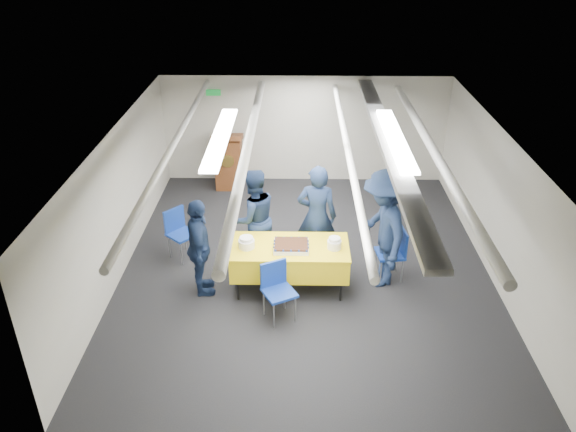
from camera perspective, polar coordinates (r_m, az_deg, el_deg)
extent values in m
plane|color=black|center=(9.45, 1.79, -5.05)|extent=(7.00, 7.00, 0.00)
cube|color=beige|center=(12.08, 1.72, 8.75)|extent=(6.00, 0.02, 2.30)
cube|color=beige|center=(9.31, -16.82, 1.27)|extent=(0.02, 7.00, 2.30)
cube|color=beige|center=(9.41, 20.43, 0.94)|extent=(0.02, 7.00, 2.30)
cube|color=white|center=(8.41, 2.03, 8.09)|extent=(6.00, 7.00, 0.02)
cylinder|color=silver|center=(8.65, -11.46, 7.33)|extent=(0.10, 6.90, 0.10)
cylinder|color=silver|center=(8.50, -4.12, 7.16)|extent=(0.14, 6.90, 0.14)
cylinder|color=silver|center=(8.51, 6.08, 6.82)|extent=(0.10, 6.90, 0.10)
cylinder|color=silver|center=(8.74, 14.64, 6.34)|extent=(0.14, 6.90, 0.14)
cube|color=gray|center=(8.55, 10.15, 7.35)|extent=(0.28, 6.90, 0.08)
cube|color=white|center=(8.50, -6.86, 7.96)|extent=(0.25, 2.60, 0.04)
cube|color=white|center=(8.54, 10.86, 7.77)|extent=(0.25, 2.60, 0.04)
cube|color=#0C591E|center=(11.95, -7.59, 12.32)|extent=(0.30, 0.04, 0.12)
cylinder|color=black|center=(8.61, -5.09, -7.46)|extent=(0.04, 0.04, 0.36)
cylinder|color=black|center=(8.59, 5.39, -7.56)|extent=(0.04, 0.04, 0.36)
cylinder|color=black|center=(9.12, -4.71, -5.14)|extent=(0.04, 0.04, 0.36)
cylinder|color=black|center=(9.11, 5.13, -5.24)|extent=(0.04, 0.04, 0.36)
cube|color=yellow|center=(8.62, 0.18, -4.35)|extent=(1.78, 0.85, 0.39)
cube|color=yellow|center=(8.51, 0.18, -3.15)|extent=(1.80, 0.87, 0.03)
cube|color=white|center=(8.42, 0.33, -3.13)|extent=(0.52, 0.42, 0.06)
cube|color=black|center=(8.40, 0.33, -2.87)|extent=(0.50, 0.40, 0.03)
sphere|color=navy|center=(8.25, -1.28, -3.54)|extent=(0.04, 0.04, 0.04)
sphere|color=navy|center=(8.57, -1.19, -2.21)|extent=(0.04, 0.04, 0.04)
sphere|color=navy|center=(8.24, -0.49, -3.54)|extent=(0.04, 0.04, 0.04)
sphere|color=navy|center=(8.56, -0.42, -2.22)|extent=(0.04, 0.04, 0.04)
sphere|color=navy|center=(8.24, 0.31, -3.55)|extent=(0.04, 0.04, 0.04)
sphere|color=navy|center=(8.56, 0.34, -2.23)|extent=(0.04, 0.04, 0.04)
sphere|color=navy|center=(8.24, 1.11, -3.56)|extent=(0.04, 0.04, 0.04)
sphere|color=navy|center=(8.56, 1.11, -2.23)|extent=(0.04, 0.04, 0.04)
sphere|color=navy|center=(8.24, 1.91, -3.57)|extent=(0.04, 0.04, 0.04)
sphere|color=navy|center=(8.56, 1.88, -2.24)|extent=(0.04, 0.04, 0.04)
sphere|color=navy|center=(8.33, -1.40, -3.19)|extent=(0.04, 0.04, 0.04)
sphere|color=navy|center=(8.32, 2.04, -3.22)|extent=(0.04, 0.04, 0.04)
sphere|color=navy|center=(8.41, -1.38, -2.86)|extent=(0.04, 0.04, 0.04)
sphere|color=navy|center=(8.40, 2.04, -2.89)|extent=(0.04, 0.04, 0.04)
sphere|color=navy|center=(8.49, -1.35, -2.53)|extent=(0.04, 0.04, 0.04)
sphere|color=navy|center=(8.48, 2.03, -2.56)|extent=(0.04, 0.04, 0.04)
cylinder|color=white|center=(8.46, -4.24, -2.83)|extent=(0.25, 0.25, 0.13)
cylinder|color=white|center=(8.41, -4.26, -2.31)|extent=(0.20, 0.20, 0.05)
cylinder|color=white|center=(8.44, 4.73, -2.89)|extent=(0.21, 0.21, 0.13)
cylinder|color=white|center=(8.39, 4.75, -2.36)|extent=(0.18, 0.18, 0.05)
cube|color=brown|center=(11.98, -6.02, 5.34)|extent=(0.55, 0.45, 1.10)
cube|color=brown|center=(11.73, -6.18, 7.98)|extent=(0.62, 0.53, 0.21)
cylinder|color=gold|center=(11.70, -6.18, 5.56)|extent=(0.28, 0.02, 0.28)
cylinder|color=gray|center=(8.02, -1.45, -10.12)|extent=(0.02, 0.02, 0.43)
cylinder|color=gray|center=(8.13, 0.74, -9.45)|extent=(0.02, 0.02, 0.43)
cylinder|color=gray|center=(8.26, -2.47, -8.80)|extent=(0.02, 0.02, 0.43)
cylinder|color=gray|center=(8.38, -0.33, -8.18)|extent=(0.02, 0.02, 0.43)
cube|color=navy|center=(8.05, -0.89, -7.80)|extent=(0.57, 0.57, 0.04)
cube|color=navy|center=(8.07, -1.49, -5.83)|extent=(0.37, 0.22, 0.40)
cylinder|color=gray|center=(9.28, 8.91, -4.53)|extent=(0.02, 0.02, 0.43)
cylinder|color=gray|center=(9.01, 9.41, -5.69)|extent=(0.02, 0.02, 0.43)
cylinder|color=gray|center=(9.37, 10.93, -4.39)|extent=(0.02, 0.02, 0.43)
cylinder|color=gray|center=(9.10, 11.49, -5.53)|extent=(0.02, 0.02, 0.43)
cube|color=navy|center=(9.06, 10.31, -3.78)|extent=(0.47, 0.47, 0.04)
cube|color=navy|center=(9.00, 11.60, -2.52)|extent=(0.09, 0.40, 0.40)
cylinder|color=gray|center=(9.52, -10.76, -3.80)|extent=(0.02, 0.02, 0.43)
cylinder|color=gray|center=(9.69, -9.17, -3.03)|extent=(0.02, 0.02, 0.43)
cylinder|color=gray|center=(9.76, -11.97, -3.05)|extent=(0.02, 0.02, 0.43)
cylinder|color=gray|center=(9.93, -10.40, -2.32)|extent=(0.02, 0.02, 0.43)
cube|color=navy|center=(9.60, -10.70, -1.84)|extent=(0.59, 0.59, 0.04)
cube|color=navy|center=(9.63, -11.50, -0.32)|extent=(0.30, 0.32, 0.40)
imported|color=#0E1932|center=(9.09, 2.95, -0.03)|extent=(0.69, 0.50, 1.77)
imported|color=#0E1932|center=(9.11, -3.52, -0.24)|extent=(1.02, 0.94, 1.69)
imported|color=#0E1932|center=(8.51, -8.99, -3.25)|extent=(0.56, 0.98, 1.58)
imported|color=#0E1932|center=(8.69, 9.66, -1.30)|extent=(0.93, 1.35, 1.92)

